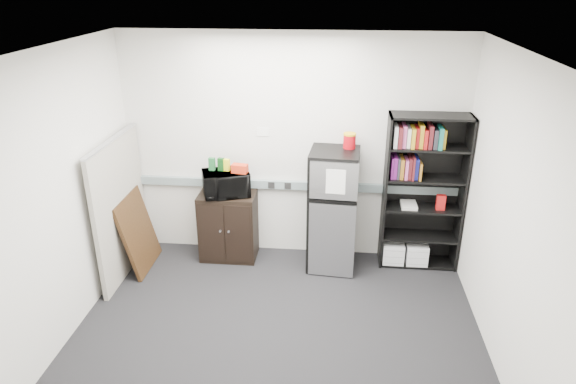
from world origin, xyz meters
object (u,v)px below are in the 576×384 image
at_px(bookshelf, 421,189).
at_px(microwave, 226,183).
at_px(refrigerator, 333,211).
at_px(cubicle_partition, 120,208).
at_px(cabinet, 228,226).

xyz_separation_m(bookshelf, microwave, (-2.27, -0.08, 0.02)).
height_order(bookshelf, microwave, bookshelf).
xyz_separation_m(microwave, refrigerator, (1.26, -0.06, -0.27)).
xyz_separation_m(cubicle_partition, refrigerator, (2.40, 0.34, -0.09)).
xyz_separation_m(bookshelf, cubicle_partition, (-3.41, -0.49, -0.16)).
bearing_deg(cubicle_partition, bookshelf, 8.13).
bearing_deg(refrigerator, cubicle_partition, -167.77).
height_order(bookshelf, cubicle_partition, bookshelf).
bearing_deg(refrigerator, cabinet, -179.49).
relative_size(cubicle_partition, refrigerator, 1.12).
bearing_deg(microwave, cabinet, 70.56).
distance_m(bookshelf, microwave, 2.27).
relative_size(cabinet, refrigerator, 0.58).
bearing_deg(bookshelf, cubicle_partition, -171.87).
xyz_separation_m(cubicle_partition, microwave, (1.14, 0.40, 0.18)).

